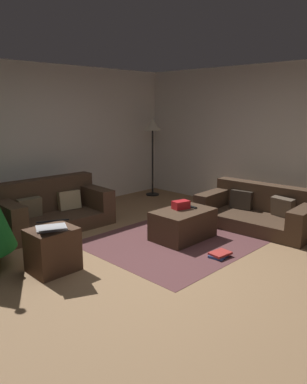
{
  "coord_description": "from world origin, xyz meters",
  "views": [
    {
      "loc": [
        -2.99,
        -2.87,
        1.89
      ],
      "look_at": [
        0.48,
        0.55,
        0.75
      ],
      "focal_mm": 34.64,
      "sensor_mm": 36.0,
      "label": 1
    }
  ],
  "objects_px": {
    "side_table": "(53,250)",
    "corner_lamp": "(153,130)",
    "tv_remote": "(192,207)",
    "book_stack": "(220,255)",
    "ottoman": "(183,224)",
    "laptop": "(52,225)",
    "couch_left": "(51,209)",
    "gift_box": "(181,205)",
    "couch_right": "(259,211)"
  },
  "relations": [
    {
      "from": "side_table",
      "to": "corner_lamp",
      "type": "height_order",
      "value": "corner_lamp"
    },
    {
      "from": "tv_remote",
      "to": "book_stack",
      "type": "height_order",
      "value": "tv_remote"
    },
    {
      "from": "ottoman",
      "to": "book_stack",
      "type": "xyz_separation_m",
      "value": [
        -0.2,
        -0.78,
        -0.18
      ]
    },
    {
      "from": "tv_remote",
      "to": "laptop",
      "type": "relative_size",
      "value": 0.31
    },
    {
      "from": "ottoman",
      "to": "corner_lamp",
      "type": "height_order",
      "value": "corner_lamp"
    },
    {
      "from": "couch_left",
      "to": "laptop",
      "type": "relative_size",
      "value": 3.39
    },
    {
      "from": "side_table",
      "to": "gift_box",
      "type": "bearing_deg",
      "value": -8.57
    },
    {
      "from": "gift_box",
      "to": "side_table",
      "type": "relative_size",
      "value": 0.46
    },
    {
      "from": "couch_left",
      "to": "ottoman",
      "type": "relative_size",
      "value": 1.99
    },
    {
      "from": "couch_right",
      "to": "ottoman",
      "type": "relative_size",
      "value": 2.07
    },
    {
      "from": "ottoman",
      "to": "book_stack",
      "type": "height_order",
      "value": "ottoman"
    },
    {
      "from": "tv_remote",
      "to": "corner_lamp",
      "type": "xyz_separation_m",
      "value": [
        1.41,
        2.22,
        0.95
      ]
    },
    {
      "from": "gift_box",
      "to": "book_stack",
      "type": "distance_m",
      "value": 1.0
    },
    {
      "from": "ottoman",
      "to": "corner_lamp",
      "type": "relative_size",
      "value": 0.54
    },
    {
      "from": "gift_box",
      "to": "tv_remote",
      "type": "distance_m",
      "value": 0.19
    },
    {
      "from": "couch_left",
      "to": "gift_box",
      "type": "height_order",
      "value": "couch_left"
    },
    {
      "from": "laptop",
      "to": "book_stack",
      "type": "height_order",
      "value": "laptop"
    },
    {
      "from": "couch_right",
      "to": "side_table",
      "type": "xyz_separation_m",
      "value": [
        -3.2,
        0.86,
        0.01
      ]
    },
    {
      "from": "ottoman",
      "to": "gift_box",
      "type": "xyz_separation_m",
      "value": [
        0.04,
        0.08,
        0.27
      ]
    },
    {
      "from": "couch_right",
      "to": "corner_lamp",
      "type": "xyz_separation_m",
      "value": [
        0.31,
        2.71,
        1.15
      ]
    },
    {
      "from": "couch_right",
      "to": "ottoman",
      "type": "bearing_deg",
      "value": 65.89
    },
    {
      "from": "laptop",
      "to": "corner_lamp",
      "type": "xyz_separation_m",
      "value": [
        3.53,
        1.9,
        0.81
      ]
    },
    {
      "from": "side_table",
      "to": "laptop",
      "type": "height_order",
      "value": "laptop"
    },
    {
      "from": "gift_box",
      "to": "laptop",
      "type": "xyz_separation_m",
      "value": [
        -1.96,
        0.24,
        0.09
      ]
    },
    {
      "from": "gift_box",
      "to": "corner_lamp",
      "type": "bearing_deg",
      "value": 53.73
    },
    {
      "from": "tv_remote",
      "to": "book_stack",
      "type": "distance_m",
      "value": 0.96
    },
    {
      "from": "ottoman",
      "to": "corner_lamp",
      "type": "bearing_deg",
      "value": 54.08
    },
    {
      "from": "couch_left",
      "to": "couch_right",
      "type": "xyz_separation_m",
      "value": [
        2.36,
        -2.33,
        -0.04
      ]
    },
    {
      "from": "laptop",
      "to": "gift_box",
      "type": "bearing_deg",
      "value": -6.87
    },
    {
      "from": "couch_right",
      "to": "corner_lamp",
      "type": "relative_size",
      "value": 1.12
    },
    {
      "from": "couch_right",
      "to": "book_stack",
      "type": "xyz_separation_m",
      "value": [
        -1.5,
        -0.29,
        -0.21
      ]
    },
    {
      "from": "gift_box",
      "to": "corner_lamp",
      "type": "xyz_separation_m",
      "value": [
        1.57,
        2.14,
        0.91
      ]
    },
    {
      "from": "couch_left",
      "to": "laptop",
      "type": "distance_m",
      "value": 1.77
    },
    {
      "from": "corner_lamp",
      "to": "side_table",
      "type": "bearing_deg",
      "value": -152.2
    },
    {
      "from": "couch_right",
      "to": "ottoman",
      "type": "distance_m",
      "value": 1.39
    },
    {
      "from": "laptop",
      "to": "corner_lamp",
      "type": "relative_size",
      "value": 0.32
    },
    {
      "from": "ottoman",
      "to": "corner_lamp",
      "type": "xyz_separation_m",
      "value": [
        1.61,
        2.22,
        1.18
      ]
    },
    {
      "from": "book_stack",
      "to": "laptop",
      "type": "bearing_deg",
      "value": 147.54
    },
    {
      "from": "couch_right",
      "to": "ottoman",
      "type": "xyz_separation_m",
      "value": [
        -1.3,
        0.49,
        -0.03
      ]
    },
    {
      "from": "couch_left",
      "to": "side_table",
      "type": "distance_m",
      "value": 1.68
    },
    {
      "from": "couch_right",
      "to": "corner_lamp",
      "type": "distance_m",
      "value": 2.96
    },
    {
      "from": "tv_remote",
      "to": "book_stack",
      "type": "xyz_separation_m",
      "value": [
        -0.39,
        -0.78,
        -0.4
      ]
    },
    {
      "from": "couch_right",
      "to": "book_stack",
      "type": "distance_m",
      "value": 1.54
    },
    {
      "from": "couch_left",
      "to": "gift_box",
      "type": "xyz_separation_m",
      "value": [
        1.1,
        -1.75,
        0.2
      ]
    },
    {
      "from": "side_table",
      "to": "laptop",
      "type": "relative_size",
      "value": 1.01
    },
    {
      "from": "laptop",
      "to": "book_stack",
      "type": "relative_size",
      "value": 1.81
    },
    {
      "from": "couch_left",
      "to": "gift_box",
      "type": "distance_m",
      "value": 2.08
    },
    {
      "from": "tv_remote",
      "to": "book_stack",
      "type": "bearing_deg",
      "value": -108.8
    },
    {
      "from": "ottoman",
      "to": "couch_left",
      "type": "bearing_deg",
      "value": 120.11
    },
    {
      "from": "side_table",
      "to": "tv_remote",
      "type": "bearing_deg",
      "value": -10.15
    }
  ]
}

